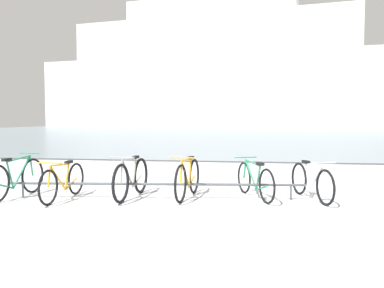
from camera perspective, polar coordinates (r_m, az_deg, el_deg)
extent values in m
cube|color=gray|center=(68.76, 7.68, 2.36)|extent=(80.00, 110.00, 0.08)
cube|color=#47474C|center=(13.84, 5.24, -2.67)|extent=(80.00, 0.50, 0.05)
cylinder|color=#4C5156|center=(7.49, -5.37, -5.77)|extent=(5.60, 0.63, 0.05)
cylinder|color=#4C5156|center=(8.24, -23.19, -6.17)|extent=(0.04, 0.04, 0.28)
cylinder|color=#4C5156|center=(7.60, 14.04, -6.79)|extent=(0.04, 0.04, 0.28)
torus|color=black|center=(8.68, -21.96, -4.24)|extent=(0.10, 0.70, 0.70)
cylinder|color=#2D8C60|center=(8.39, -23.32, -3.67)|extent=(0.08, 0.55, 0.59)
cylinder|color=#2D8C60|center=(8.13, -24.74, -4.12)|extent=(0.05, 0.19, 0.53)
cylinder|color=#2D8C60|center=(8.30, -23.68, -1.96)|extent=(0.09, 0.68, 0.09)
cylinder|color=#2D8C60|center=(8.04, -25.33, -5.52)|extent=(0.07, 0.46, 0.19)
cylinder|color=#2D8C60|center=(8.63, -22.14, -2.92)|extent=(0.05, 0.12, 0.42)
cube|color=black|center=(8.03, -25.14, -2.06)|extent=(0.10, 0.21, 0.05)
cylinder|color=#2D8C60|center=(8.57, -22.33, -1.25)|extent=(0.46, 0.06, 0.02)
torus|color=black|center=(7.32, -20.00, -5.91)|extent=(0.06, 0.63, 0.63)
torus|color=black|center=(8.22, -16.36, -4.81)|extent=(0.06, 0.63, 0.63)
cylinder|color=gold|center=(7.59, -18.74, -4.69)|extent=(0.06, 0.54, 0.54)
cylinder|color=gold|center=(7.89, -17.55, -4.52)|extent=(0.04, 0.19, 0.48)
cylinder|color=gold|center=(7.63, -18.50, -2.88)|extent=(0.06, 0.67, 0.08)
cylinder|color=gold|center=(8.04, -17.06, -5.53)|extent=(0.05, 0.45, 0.18)
cylinder|color=gold|center=(7.33, -19.88, -4.45)|extent=(0.04, 0.11, 0.38)
cube|color=black|center=(7.92, -17.33, -2.49)|extent=(0.09, 0.20, 0.05)
cylinder|color=gold|center=(7.33, -19.77, -2.60)|extent=(0.46, 0.04, 0.02)
torus|color=black|center=(7.17, -10.23, -5.62)|extent=(0.11, 0.71, 0.71)
torus|color=black|center=(8.10, -7.38, -4.53)|extent=(0.11, 0.71, 0.71)
cylinder|color=gray|center=(7.45, -9.23, -4.28)|extent=(0.08, 0.53, 0.60)
cylinder|color=gray|center=(7.76, -8.31, -4.15)|extent=(0.05, 0.19, 0.53)
cylinder|color=gray|center=(7.49, -9.03, -2.23)|extent=(0.09, 0.66, 0.09)
cylinder|color=gray|center=(7.91, -7.93, -5.31)|extent=(0.07, 0.44, 0.19)
cylinder|color=gray|center=(7.17, -10.13, -3.96)|extent=(0.05, 0.11, 0.42)
cube|color=black|center=(7.79, -8.12, -1.88)|extent=(0.10, 0.21, 0.05)
cylinder|color=gray|center=(7.18, -10.03, -1.90)|extent=(0.46, 0.06, 0.02)
torus|color=black|center=(7.08, -1.66, -5.74)|extent=(0.12, 0.70, 0.70)
torus|color=black|center=(8.00, 0.32, -4.65)|extent=(0.12, 0.70, 0.70)
cylinder|color=gold|center=(7.36, -0.96, -4.39)|extent=(0.09, 0.51, 0.59)
cylinder|color=gold|center=(7.66, -0.32, -4.25)|extent=(0.06, 0.18, 0.53)
cylinder|color=gold|center=(7.39, -0.81, -2.33)|extent=(0.11, 0.63, 0.08)
cylinder|color=gold|center=(7.81, -0.06, -5.43)|extent=(0.08, 0.43, 0.19)
cylinder|color=gold|center=(7.08, -1.58, -4.06)|extent=(0.05, 0.11, 0.41)
cube|color=black|center=(7.70, -0.17, -1.98)|extent=(0.10, 0.21, 0.05)
cylinder|color=gold|center=(7.09, -1.50, -1.99)|extent=(0.46, 0.08, 0.02)
torus|color=black|center=(8.09, 7.51, -4.84)|extent=(0.28, 0.59, 0.63)
torus|color=black|center=(7.15, 10.73, -5.99)|extent=(0.28, 0.59, 0.63)
cylinder|color=#2D8C60|center=(7.76, 8.47, -4.35)|extent=(0.25, 0.52, 0.54)
cylinder|color=#2D8C60|center=(7.46, 9.51, -4.86)|extent=(0.11, 0.19, 0.48)
cylinder|color=#2D8C60|center=(7.66, 8.72, -2.70)|extent=(0.30, 0.64, 0.08)
cylinder|color=#2D8C60|center=(7.36, 9.97, -6.27)|extent=(0.21, 0.43, 0.18)
cylinder|color=#2D8C60|center=(8.02, 7.63, -3.57)|extent=(0.08, 0.12, 0.38)
cube|color=black|center=(7.35, 9.79, -2.84)|extent=(0.15, 0.22, 0.05)
cylinder|color=#2D8C60|center=(7.96, 7.75, -1.93)|extent=(0.43, 0.20, 0.02)
torus|color=black|center=(7.26, 18.66, -5.95)|extent=(0.24, 0.62, 0.64)
torus|color=black|center=(8.17, 15.16, -4.83)|extent=(0.24, 0.62, 0.64)
cylinder|color=silver|center=(7.53, 17.44, -4.71)|extent=(0.21, 0.52, 0.54)
cylinder|color=silver|center=(7.83, 16.30, -4.53)|extent=(0.09, 0.19, 0.48)
cylinder|color=silver|center=(7.57, 17.21, -2.87)|extent=(0.25, 0.65, 0.08)
cylinder|color=silver|center=(7.98, 15.83, -5.55)|extent=(0.18, 0.44, 0.18)
cylinder|color=silver|center=(7.27, 18.54, -4.46)|extent=(0.07, 0.12, 0.38)
cube|color=black|center=(7.87, 16.09, -2.48)|extent=(0.14, 0.22, 0.05)
cylinder|color=silver|center=(7.27, 18.43, -2.59)|extent=(0.44, 0.17, 0.02)
cube|color=white|center=(62.40, 4.18, 7.23)|extent=(58.17, 20.26, 10.76)
cube|color=white|center=(63.81, 2.93, 14.72)|extent=(43.81, 16.26, 5.92)
cube|color=white|center=(64.82, 2.94, 18.59)|extent=(26.63, 11.78, 3.01)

